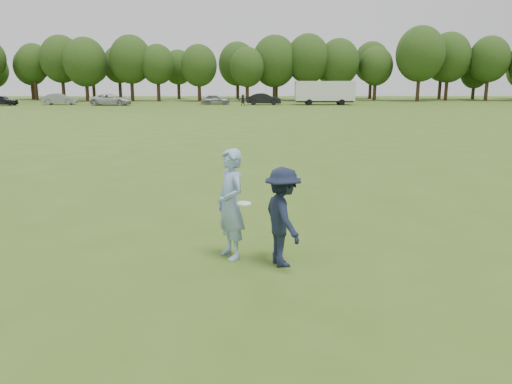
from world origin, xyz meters
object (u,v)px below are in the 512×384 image
at_px(defender, 283,217).
at_px(cargo_trailer, 325,92).
at_px(car_e, 215,100).
at_px(car_f, 264,99).
at_px(thrower, 231,204).
at_px(car_b, 60,99).
at_px(field_cone, 439,111).
at_px(car_c, 111,100).
at_px(player_far_d, 243,100).
at_px(car_a, 2,100).

relative_size(defender, cargo_trailer, 0.20).
bearing_deg(car_e, car_f, -101.08).
distance_m(thrower, car_f, 60.53).
height_order(thrower, defender, thrower).
bearing_deg(thrower, cargo_trailer, 141.63).
relative_size(car_b, car_e, 1.13).
bearing_deg(field_cone, thrower, -114.38).
height_order(car_b, car_f, car_f).
bearing_deg(car_f, car_c, 98.52).
height_order(player_far_d, car_e, player_far_d).
height_order(car_a, car_e, car_e).
distance_m(car_b, cargo_trailer, 36.46).
height_order(thrower, car_a, thrower).
bearing_deg(cargo_trailer, car_a, -177.87).
bearing_deg(cargo_trailer, car_e, 177.49).
bearing_deg(car_b, field_cone, -113.12).
bearing_deg(cargo_trailer, player_far_d, -165.06).
distance_m(thrower, car_b, 66.27).
height_order(car_c, field_cone, car_c).
height_order(car_f, cargo_trailer, cargo_trailer).
distance_m(car_e, car_f, 6.76).
bearing_deg(defender, field_cone, -41.41).
xyz_separation_m(defender, player_far_d, (-1.98, 57.75, -0.15)).
distance_m(car_a, car_f, 35.14).
height_order(car_e, field_cone, car_e).
bearing_deg(thrower, field_cone, 126.73).
bearing_deg(car_f, cargo_trailer, -87.01).
relative_size(car_a, car_c, 0.74).
xyz_separation_m(thrower, car_e, (-4.94, 60.96, -0.35)).
relative_size(car_e, car_f, 0.86).
bearing_deg(thrower, player_far_d, 152.13).
distance_m(car_a, car_e, 28.44).
height_order(car_b, cargo_trailer, cargo_trailer).
bearing_deg(car_f, thrower, -177.36).
xyz_separation_m(player_far_d, car_c, (-17.75, 1.65, 0.00)).
bearing_deg(car_c, player_far_d, -92.39).
distance_m(thrower, car_e, 61.16).
relative_size(car_e, cargo_trailer, 0.45).
relative_size(player_far_d, cargo_trailer, 0.17).
bearing_deg(player_far_d, thrower, -92.04).
xyz_separation_m(thrower, car_f, (1.80, 60.50, -0.27)).
distance_m(field_cone, cargo_trailer, 18.95).
relative_size(car_c, car_e, 1.34).
height_order(thrower, field_cone, thrower).
bearing_deg(car_f, car_a, 97.30).
distance_m(car_b, car_e, 21.43).
distance_m(player_far_d, car_a, 32.30).
bearing_deg(field_cone, car_c, 159.26).
relative_size(car_a, field_cone, 13.47).
bearing_deg(field_cone, player_far_d, 148.25).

